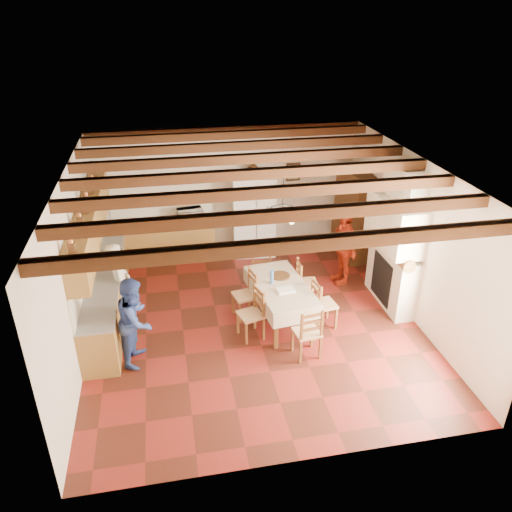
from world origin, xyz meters
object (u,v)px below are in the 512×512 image
(person_woman_blue, at_px, (136,320))
(microwave, at_px, (190,216))
(refrigerator, at_px, (253,214))
(hutch, at_px, (353,215))
(dining_table, at_px, (281,288))
(chair_left_near, at_px, (251,314))
(chair_right_far, at_px, (307,282))
(chair_left_far, at_px, (245,295))
(person_man, at_px, (120,283))
(person_woman_red, at_px, (343,247))
(chair_right_near, at_px, (324,303))
(chair_end_near, at_px, (307,331))
(chair_end_far, at_px, (263,272))

(person_woman_blue, height_order, microwave, person_woman_blue)
(refrigerator, height_order, hutch, hutch)
(dining_table, relative_size, microwave, 3.35)
(chair_left_near, xyz_separation_m, person_woman_blue, (-1.95, -0.26, 0.29))
(chair_right_far, bearing_deg, microwave, 43.69)
(refrigerator, height_order, chair_left_far, refrigerator)
(chair_left_far, distance_m, person_man, 2.32)
(refrigerator, xyz_separation_m, chair_left_far, (-0.68, -2.72, -0.48))
(chair_left_far, xyz_separation_m, person_man, (-2.27, 0.33, 0.32))
(chair_left_near, distance_m, person_woman_red, 2.80)
(chair_right_near, height_order, chair_right_far, same)
(chair_end_near, bearing_deg, chair_right_far, -113.92)
(dining_table, xyz_separation_m, chair_end_far, (-0.13, 1.04, -0.21))
(chair_right_near, relative_size, person_woman_red, 0.58)
(chair_end_far, distance_m, person_man, 2.83)
(refrigerator, distance_m, microwave, 1.47)
(refrigerator, height_order, chair_right_far, refrigerator)
(dining_table, xyz_separation_m, chair_left_far, (-0.64, 0.25, -0.21))
(hutch, relative_size, dining_table, 1.12)
(chair_right_near, distance_m, microwave, 3.97)
(dining_table, distance_m, person_woman_red, 2.03)
(refrigerator, relative_size, chair_left_far, 2.01)
(refrigerator, xyz_separation_m, chair_right_far, (0.61, -2.49, -0.48))
(hutch, xyz_separation_m, person_woman_blue, (-4.84, -3.00, -0.28))
(hutch, relative_size, chair_end_near, 2.19)
(chair_right_far, height_order, person_woman_blue, person_woman_blue)
(person_man, relative_size, person_woman_red, 0.97)
(chair_end_far, bearing_deg, chair_right_near, -54.85)
(chair_left_far, bearing_deg, refrigerator, 153.62)
(chair_left_near, relative_size, chair_end_far, 1.00)
(chair_right_near, height_order, microwave, microwave)
(chair_right_near, distance_m, chair_right_far, 0.80)
(dining_table, relative_size, person_woman_red, 1.13)
(chair_end_far, height_order, person_woman_blue, person_woman_blue)
(chair_right_far, xyz_separation_m, person_man, (-3.56, 0.10, 0.32))
(chair_left_far, distance_m, microwave, 2.87)
(chair_right_far, relative_size, person_woman_red, 0.58)
(hutch, relative_size, person_woman_blue, 1.36)
(chair_right_near, bearing_deg, person_man, 68.66)
(chair_right_near, xyz_separation_m, chair_end_far, (-0.88, 1.35, 0.00))
(person_man, bearing_deg, person_woman_red, -91.06)
(refrigerator, distance_m, dining_table, 2.99)
(chair_right_near, xyz_separation_m, person_woman_red, (0.88, 1.51, 0.34))
(dining_table, distance_m, chair_right_near, 0.84)
(dining_table, distance_m, chair_end_far, 1.07)
(dining_table, height_order, chair_left_far, chair_left_far)
(chair_left_near, bearing_deg, microwave, 177.84)
(hutch, xyz_separation_m, chair_right_far, (-1.59, -1.85, -0.57))
(refrigerator, bearing_deg, microwave, -174.84)
(chair_left_far, relative_size, person_man, 0.60)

